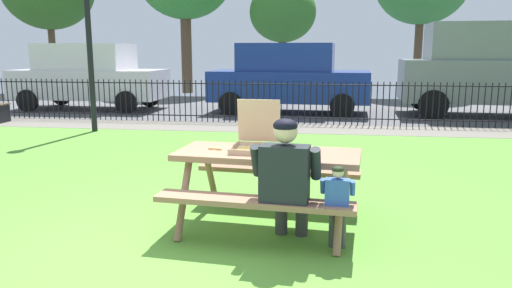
{
  "coord_description": "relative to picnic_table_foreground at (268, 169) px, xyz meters",
  "views": [
    {
      "loc": [
        1.47,
        -3.67,
        1.76
      ],
      "look_at": [
        0.73,
        1.5,
        0.75
      ],
      "focal_mm": 34.24,
      "sensor_mm": 36.0,
      "label": 1
    }
  ],
  "objects": [
    {
      "name": "pizza_box_open",
      "position": [
        -0.13,
        0.06,
        0.27
      ],
      "size": [
        0.46,
        0.51,
        0.5
      ],
      "color": "tan",
      "rests_on": "picnic_table_foreground"
    },
    {
      "name": "street_asphalt",
      "position": [
        -0.92,
        10.25,
        -0.6
      ],
      "size": [
        28.0,
        6.52,
        0.01
      ],
      "primitive_type": "cube",
      "color": "#515154"
    },
    {
      "name": "cobblestone_walkway",
      "position": [
        -0.92,
        6.29,
        -0.6
      ],
      "size": [
        28.0,
        1.4,
        0.01
      ],
      "primitive_type": "cube",
      "color": "slate"
    },
    {
      "name": "parked_car_center",
      "position": [
        4.94,
        9.1,
        0.71
      ],
      "size": [
        4.8,
        2.28,
        2.46
      ],
      "color": "gray",
      "rests_on": "ground"
    },
    {
      "name": "iron_fence_streetside",
      "position": [
        -0.92,
        6.99,
        -0.07
      ],
      "size": [
        23.74,
        0.03,
        1.03
      ],
      "color": "black",
      "rests_on": "ground"
    },
    {
      "name": "ground",
      "position": [
        -0.92,
        0.99,
        -0.61
      ],
      "size": [
        28.0,
        12.01,
        0.02
      ],
      "primitive_type": "cube",
      "color": "#589534"
    },
    {
      "name": "pizza_slice_on_table",
      "position": [
        -0.52,
        0.12,
        0.18
      ],
      "size": [
        0.17,
        0.28,
        0.02
      ],
      "color": "#EDCA53",
      "rests_on": "picnic_table_foreground"
    },
    {
      "name": "child_at_table",
      "position": [
        0.68,
        -0.6,
        -0.1
      ],
      "size": [
        0.3,
        0.3,
        0.8
      ],
      "color": "#424242",
      "rests_on": "ground"
    },
    {
      "name": "lamp_post_walkway",
      "position": [
        -4.45,
        5.29,
        2.04
      ],
      "size": [
        0.28,
        0.28,
        4.35
      ],
      "color": "black",
      "rests_on": "ground"
    },
    {
      "name": "parked_car_far_left",
      "position": [
        -6.44,
        9.1,
        0.41
      ],
      "size": [
        4.42,
        1.95,
        1.94
      ],
      "color": "silver",
      "rests_on": "ground"
    },
    {
      "name": "parked_car_left",
      "position": [
        -0.48,
        9.1,
        0.41
      ],
      "size": [
        4.49,
        2.11,
        1.94
      ],
      "color": "navy",
      "rests_on": "ground"
    },
    {
      "name": "far_tree_center",
      "position": [
        -1.19,
        15.03,
        2.59
      ],
      "size": [
        2.61,
        2.61,
        4.39
      ],
      "color": "brown",
      "rests_on": "ground"
    },
    {
      "name": "picnic_table_foreground",
      "position": [
        0.0,
        0.0,
        0.0
      ],
      "size": [
        1.92,
        1.63,
        0.79
      ],
      "color": "#986C53",
      "rests_on": "ground"
    },
    {
      "name": "adult_at_table",
      "position": [
        0.23,
        -0.52,
        0.06
      ],
      "size": [
        0.63,
        0.62,
        1.19
      ],
      "color": "#363636",
      "rests_on": "ground"
    }
  ]
}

